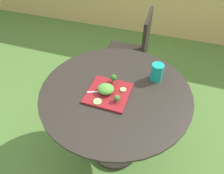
% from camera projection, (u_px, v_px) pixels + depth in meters
% --- Properties ---
extents(ground_plane, '(12.00, 12.00, 0.00)m').
position_uv_depth(ground_plane, '(115.00, 146.00, 1.79)').
color(ground_plane, '#4C7533').
extents(patio_table, '(1.00, 1.00, 0.73)m').
position_uv_depth(patio_table, '(115.00, 112.00, 1.45)').
color(patio_table, '#28231E').
rests_on(patio_table, ground_plane).
extents(patio_chair, '(0.46, 0.46, 0.90)m').
position_uv_depth(patio_chair, '(134.00, 49.00, 2.02)').
color(patio_chair, black).
rests_on(patio_chair, ground_plane).
extents(salad_plate, '(0.27, 0.27, 0.01)m').
position_uv_depth(salad_plate, '(108.00, 93.00, 1.25)').
color(salad_plate, maroon).
rests_on(salad_plate, patio_table).
extents(drinking_glass, '(0.08, 0.08, 0.12)m').
position_uv_depth(drinking_glass, '(157.00, 73.00, 1.32)').
color(drinking_glass, '#149989').
rests_on(drinking_glass, patio_table).
extents(fork, '(0.15, 0.08, 0.00)m').
position_uv_depth(fork, '(102.00, 91.00, 1.25)').
color(fork, silver).
rests_on(fork, salad_plate).
extents(lettuce_mound, '(0.11, 0.10, 0.05)m').
position_uv_depth(lettuce_mound, '(106.00, 89.00, 1.23)').
color(lettuce_mound, '#519338').
rests_on(lettuce_mound, salad_plate).
extents(broccoli_floret_0, '(0.04, 0.04, 0.06)m').
position_uv_depth(broccoli_floret_0, '(114.00, 78.00, 1.29)').
color(broccoli_floret_0, '#99B770').
rests_on(broccoli_floret_0, salad_plate).
extents(broccoli_floret_1, '(0.04, 0.04, 0.04)m').
position_uv_depth(broccoli_floret_1, '(117.00, 98.00, 1.17)').
color(broccoli_floret_1, '#99B770').
rests_on(broccoli_floret_1, salad_plate).
extents(cucumber_slice_0, '(0.05, 0.05, 0.01)m').
position_uv_depth(cucumber_slice_0, '(97.00, 101.00, 1.18)').
color(cucumber_slice_0, '#8EB766').
rests_on(cucumber_slice_0, salad_plate).
extents(cucumber_slice_1, '(0.04, 0.04, 0.01)m').
position_uv_depth(cucumber_slice_1, '(123.00, 90.00, 1.26)').
color(cucumber_slice_1, '#8EB766').
rests_on(cucumber_slice_1, salad_plate).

